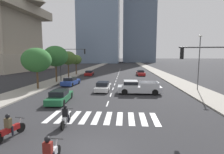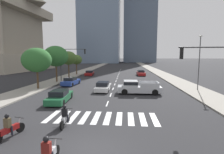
{
  "view_description": "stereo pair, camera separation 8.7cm",
  "coord_description": "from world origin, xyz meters",
  "px_view_note": "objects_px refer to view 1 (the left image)",
  "views": [
    {
      "loc": [
        1.71,
        -7.77,
        4.76
      ],
      "look_at": [
        0.0,
        14.98,
        2.0
      ],
      "focal_mm": 27.35,
      "sensor_mm": 36.0,
      "label": 1
    },
    {
      "loc": [
        1.8,
        -7.76,
        4.76
      ],
      "look_at": [
        0.0,
        14.98,
        2.0
      ],
      "focal_mm": 27.35,
      "sensor_mm": 36.0,
      "label": 2
    }
  ],
  "objects_px": {
    "sedan_green_3": "(60,96)",
    "street_tree_third": "(68,58)",
    "sedan_red_4": "(141,73)",
    "traffic_signal_near": "(218,65)",
    "sedan_white_0": "(103,87)",
    "street_tree_fourth": "(76,60)",
    "traffic_signal_far": "(70,58)",
    "street_lamp_east": "(199,59)",
    "street_tree_nearest": "(37,60)",
    "sedan_red_2": "(89,73)",
    "motorcycle_lead": "(66,117)",
    "pickup_truck": "(137,87)",
    "motorcycle_third": "(10,129)",
    "sedan_blue_1": "(71,81)",
    "street_tree_second": "(56,56)"
  },
  "relations": [
    {
      "from": "sedan_green_3",
      "to": "street_lamp_east",
      "type": "xyz_separation_m",
      "value": [
        16.96,
        7.39,
        3.89
      ]
    },
    {
      "from": "motorcycle_third",
      "to": "sedan_red_4",
      "type": "xyz_separation_m",
      "value": [
        10.65,
        33.99,
        0.01
      ]
    },
    {
      "from": "motorcycle_lead",
      "to": "sedan_green_3",
      "type": "height_order",
      "value": "motorcycle_lead"
    },
    {
      "from": "traffic_signal_far",
      "to": "sedan_blue_1",
      "type": "bearing_deg",
      "value": -70.64
    },
    {
      "from": "street_lamp_east",
      "to": "street_tree_nearest",
      "type": "distance_m",
      "value": 22.75
    },
    {
      "from": "street_tree_second",
      "to": "motorcycle_third",
      "type": "bearing_deg",
      "value": -74.56
    },
    {
      "from": "street_lamp_east",
      "to": "street_tree_nearest",
      "type": "bearing_deg",
      "value": -177.6
    },
    {
      "from": "traffic_signal_near",
      "to": "street_tree_third",
      "type": "distance_m",
      "value": 30.56
    },
    {
      "from": "sedan_blue_1",
      "to": "street_tree_fourth",
      "type": "relative_size",
      "value": 0.87
    },
    {
      "from": "motorcycle_third",
      "to": "sedan_blue_1",
      "type": "relative_size",
      "value": 0.49
    },
    {
      "from": "motorcycle_lead",
      "to": "street_tree_fourth",
      "type": "relative_size",
      "value": 0.42
    },
    {
      "from": "sedan_green_3",
      "to": "street_tree_third",
      "type": "distance_m",
      "value": 21.21
    },
    {
      "from": "traffic_signal_near",
      "to": "motorcycle_third",
      "type": "bearing_deg",
      "value": 18.59
    },
    {
      "from": "street_tree_fourth",
      "to": "sedan_green_3",
      "type": "bearing_deg",
      "value": -77.56
    },
    {
      "from": "sedan_white_0",
      "to": "sedan_red_4",
      "type": "relative_size",
      "value": 0.98
    },
    {
      "from": "sedan_white_0",
      "to": "traffic_signal_near",
      "type": "distance_m",
      "value": 14.39
    },
    {
      "from": "sedan_green_3",
      "to": "traffic_signal_near",
      "type": "bearing_deg",
      "value": -107.4
    },
    {
      "from": "motorcycle_lead",
      "to": "traffic_signal_near",
      "type": "height_order",
      "value": "traffic_signal_near"
    },
    {
      "from": "pickup_truck",
      "to": "street_tree_second",
      "type": "distance_m",
      "value": 16.93
    },
    {
      "from": "sedan_white_0",
      "to": "street_tree_nearest",
      "type": "bearing_deg",
      "value": 90.38
    },
    {
      "from": "sedan_red_2",
      "to": "street_tree_third",
      "type": "bearing_deg",
      "value": 140.23
    },
    {
      "from": "motorcycle_third",
      "to": "street_tree_fourth",
      "type": "distance_m",
      "value": 34.77
    },
    {
      "from": "traffic_signal_near",
      "to": "street_tree_fourth",
      "type": "height_order",
      "value": "traffic_signal_near"
    },
    {
      "from": "sedan_blue_1",
      "to": "sedan_red_4",
      "type": "bearing_deg",
      "value": -34.12
    },
    {
      "from": "street_tree_second",
      "to": "street_tree_fourth",
      "type": "bearing_deg",
      "value": 90.0
    },
    {
      "from": "sedan_white_0",
      "to": "sedan_red_4",
      "type": "xyz_separation_m",
      "value": [
        6.97,
        19.76,
        0.01
      ]
    },
    {
      "from": "sedan_red_4",
      "to": "traffic_signal_near",
      "type": "relative_size",
      "value": 0.82
    },
    {
      "from": "street_lamp_east",
      "to": "sedan_blue_1",
      "type": "bearing_deg",
      "value": 170.96
    },
    {
      "from": "street_tree_nearest",
      "to": "street_tree_fourth",
      "type": "distance_m",
      "value": 19.7
    },
    {
      "from": "motorcycle_lead",
      "to": "motorcycle_third",
      "type": "height_order",
      "value": "same"
    },
    {
      "from": "sedan_green_3",
      "to": "street_tree_nearest",
      "type": "distance_m",
      "value": 9.38
    },
    {
      "from": "motorcycle_third",
      "to": "traffic_signal_far",
      "type": "height_order",
      "value": "traffic_signal_far"
    },
    {
      "from": "street_tree_nearest",
      "to": "street_tree_third",
      "type": "bearing_deg",
      "value": 90.0
    },
    {
      "from": "pickup_truck",
      "to": "street_lamp_east",
      "type": "relative_size",
      "value": 0.74
    },
    {
      "from": "sedan_blue_1",
      "to": "street_lamp_east",
      "type": "xyz_separation_m",
      "value": [
        19.15,
        -3.05,
        3.86
      ]
    },
    {
      "from": "sedan_green_3",
      "to": "street_tree_fourth",
      "type": "distance_m",
      "value": 26.97
    },
    {
      "from": "sedan_white_0",
      "to": "sedan_blue_1",
      "type": "xyz_separation_m",
      "value": [
        -5.96,
        4.18,
        0.03
      ]
    },
    {
      "from": "sedan_blue_1",
      "to": "street_tree_nearest",
      "type": "xyz_separation_m",
      "value": [
        -3.57,
        -4.0,
        3.63
      ]
    },
    {
      "from": "street_tree_fourth",
      "to": "traffic_signal_near",
      "type": "bearing_deg",
      "value": -56.26
    },
    {
      "from": "street_tree_nearest",
      "to": "sedan_green_3",
      "type": "bearing_deg",
      "value": -48.13
    },
    {
      "from": "traffic_signal_near",
      "to": "street_tree_second",
      "type": "xyz_separation_m",
      "value": [
        -19.68,
        16.54,
        0.69
      ]
    },
    {
      "from": "traffic_signal_near",
      "to": "traffic_signal_far",
      "type": "xyz_separation_m",
      "value": [
        -17.48,
        17.69,
        0.41
      ]
    },
    {
      "from": "motorcycle_third",
      "to": "street_tree_nearest",
      "type": "xyz_separation_m",
      "value": [
        -5.85,
        14.41,
        3.66
      ]
    },
    {
      "from": "traffic_signal_far",
      "to": "motorcycle_third",
      "type": "bearing_deg",
      "value": -80.7
    },
    {
      "from": "sedan_white_0",
      "to": "street_tree_fourth",
      "type": "relative_size",
      "value": 0.9
    },
    {
      "from": "traffic_signal_far",
      "to": "street_tree_fourth",
      "type": "xyz_separation_m",
      "value": [
        -2.2,
        11.78,
        -0.59
      ]
    },
    {
      "from": "street_lamp_east",
      "to": "street_tree_fourth",
      "type": "xyz_separation_m",
      "value": [
        -22.73,
        18.75,
        -0.55
      ]
    },
    {
      "from": "sedan_red_4",
      "to": "traffic_signal_far",
      "type": "distance_m",
      "value": 18.87
    },
    {
      "from": "sedan_red_4",
      "to": "street_tree_fourth",
      "type": "relative_size",
      "value": 0.92
    },
    {
      "from": "street_lamp_east",
      "to": "street_tree_fourth",
      "type": "bearing_deg",
      "value": 140.48
    }
  ]
}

